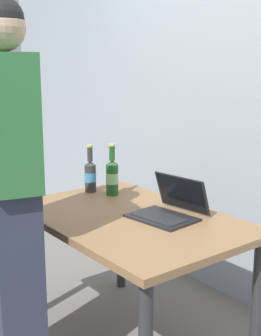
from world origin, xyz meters
name	(u,v)px	position (x,y,z in m)	size (l,w,h in m)	color
desk	(130,232)	(0.00, 0.00, 0.63)	(1.23, 0.82, 0.72)	olive
laptop	(169,208)	(0.13, 0.15, 0.76)	(0.35, 0.33, 0.20)	black
beer_bottle_dark	(90,175)	(-0.52, 0.09, 0.82)	(0.07, 0.07, 0.29)	#333333
beer_bottle_green	(112,176)	(-0.38, 0.16, 0.83)	(0.07, 0.07, 0.31)	#1E5123
person_figure	(12,201)	(-0.08, -0.60, 0.88)	(0.48, 0.33, 1.74)	#2D3347
back_wall	(245,94)	(0.00, 0.87, 1.30)	(6.00, 0.10, 2.60)	#99A3AD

